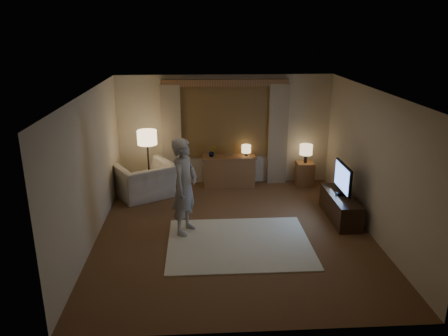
{
  "coord_description": "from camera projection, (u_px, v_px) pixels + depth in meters",
  "views": [
    {
      "loc": [
        -0.63,
        -7.29,
        3.67
      ],
      "look_at": [
        -0.15,
        0.6,
        1.07
      ],
      "focal_mm": 35.0,
      "sensor_mm": 36.0,
      "label": 1
    }
  ],
  "objects": [
    {
      "name": "room",
      "position": [
        232.0,
        156.0,
        8.15
      ],
      "size": [
        5.04,
        5.54,
        2.64
      ],
      "color": "brown",
      "rests_on": "ground"
    },
    {
      "name": "table_lamp_side",
      "position": [
        306.0,
        150.0,
        10.25
      ],
      "size": [
        0.3,
        0.3,
        0.44
      ],
      "color": "black",
      "rests_on": "side_table"
    },
    {
      "name": "tv_stand",
      "position": [
        340.0,
        207.0,
        8.61
      ],
      "size": [
        0.45,
        1.4,
        0.5
      ],
      "primitive_type": "cube",
      "color": "black",
      "rests_on": "floor"
    },
    {
      "name": "table_lamp_sideboard",
      "position": [
        246.0,
        149.0,
        10.21
      ],
      "size": [
        0.22,
        0.22,
        0.3
      ],
      "color": "black",
      "rests_on": "sideboard"
    },
    {
      "name": "floor_lamp",
      "position": [
        147.0,
        141.0,
        9.59
      ],
      "size": [
        0.43,
        0.43,
        1.48
      ],
      "color": "black",
      "rests_on": "floor"
    },
    {
      "name": "armchair",
      "position": [
        145.0,
        181.0,
        9.67
      ],
      "size": [
        1.55,
        1.5,
        0.77
      ],
      "primitive_type": "imported",
      "rotation": [
        0.0,
        0.0,
        -2.6
      ],
      "color": "beige",
      "rests_on": "floor"
    },
    {
      "name": "rug",
      "position": [
        239.0,
        243.0,
        7.69
      ],
      "size": [
        2.5,
        2.0,
        0.02
      ],
      "primitive_type": "cube",
      "color": "#EBE3C6",
      "rests_on": "floor"
    },
    {
      "name": "sideboard",
      "position": [
        229.0,
        172.0,
        10.36
      ],
      "size": [
        1.2,
        0.4,
        0.7
      ],
      "primitive_type": "cube",
      "color": "brown",
      "rests_on": "floor"
    },
    {
      "name": "side_table",
      "position": [
        305.0,
        174.0,
        10.44
      ],
      "size": [
        0.4,
        0.4,
        0.56
      ],
      "primitive_type": "cube",
      "color": "brown",
      "rests_on": "floor"
    },
    {
      "name": "tv",
      "position": [
        343.0,
        178.0,
        8.42
      ],
      "size": [
        0.22,
        0.88,
        0.64
      ],
      "color": "black",
      "rests_on": "tv_stand"
    },
    {
      "name": "picture_frame",
      "position": [
        229.0,
        154.0,
        10.22
      ],
      "size": [
        0.16,
        0.02,
        0.2
      ],
      "primitive_type": "cube",
      "color": "brown",
      "rests_on": "sideboard"
    },
    {
      "name": "person",
      "position": [
        185.0,
        186.0,
        7.83
      ],
      "size": [
        0.65,
        0.77,
        1.78
      ],
      "primitive_type": "imported",
      "rotation": [
        0.0,
        0.0,
        1.15
      ],
      "color": "gray",
      "rests_on": "rug"
    },
    {
      "name": "plant",
      "position": [
        212.0,
        152.0,
        10.18
      ],
      "size": [
        0.17,
        0.13,
        0.3
      ],
      "primitive_type": "imported",
      "color": "#999999",
      "rests_on": "sideboard"
    }
  ]
}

